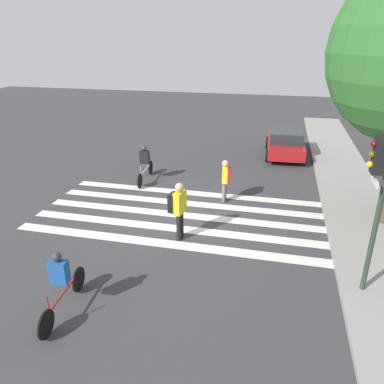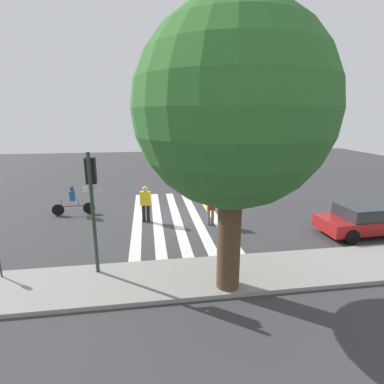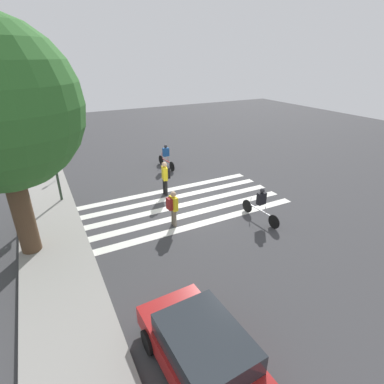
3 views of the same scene
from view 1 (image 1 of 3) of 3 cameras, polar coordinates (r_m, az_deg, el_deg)
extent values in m
plane|color=#38383A|center=(13.42, -1.86, -3.49)|extent=(60.00, 60.00, 0.00)
cube|color=gray|center=(13.37, 25.14, -5.61)|extent=(36.00, 2.50, 0.14)
cube|color=silver|center=(15.21, 0.11, -0.15)|extent=(0.46, 10.00, 0.01)
cube|color=silver|center=(14.31, -0.81, -1.71)|extent=(0.46, 10.00, 0.01)
cube|color=silver|center=(13.41, -1.86, -3.47)|extent=(0.46, 10.00, 0.01)
cube|color=silver|center=(12.54, -3.06, -5.48)|extent=(0.46, 10.00, 0.01)
cube|color=silver|center=(11.69, -4.46, -7.79)|extent=(0.46, 10.00, 0.01)
cylinder|color=#283828|center=(9.52, 26.38, -3.54)|extent=(0.12, 0.12, 4.20)
cube|color=black|center=(8.97, 26.72, 5.09)|extent=(0.32, 0.26, 0.84)
cube|color=silver|center=(9.15, 26.07, 1.52)|extent=(0.60, 0.02, 0.16)
sphere|color=#590F0F|center=(8.88, 25.98, 6.62)|extent=(0.15, 0.15, 0.15)
sphere|color=#59470F|center=(8.93, 25.73, 5.20)|extent=(0.15, 0.15, 0.15)
sphere|color=gold|center=(9.00, 25.48, 3.80)|extent=(0.15, 0.15, 0.15)
cylinder|color=#6B6051|center=(14.51, 5.01, 0.23)|extent=(0.15, 0.15, 0.78)
cylinder|color=#6B6051|center=(14.32, 4.89, -0.08)|extent=(0.15, 0.15, 0.78)
cube|color=yellow|center=(14.16, 5.05, 2.70)|extent=(0.48, 0.26, 0.62)
sphere|color=tan|center=(14.02, 5.11, 4.36)|extent=(0.24, 0.24, 0.24)
cube|color=maroon|center=(14.12, 5.76, 2.61)|extent=(0.36, 0.20, 0.52)
cylinder|color=black|center=(11.85, -1.70, -4.86)|extent=(0.17, 0.17, 0.89)
cylinder|color=black|center=(11.65, -1.99, -5.38)|extent=(0.17, 0.17, 0.89)
cube|color=yellow|center=(11.40, -1.89, -1.59)|extent=(0.55, 0.33, 0.70)
sphere|color=tan|center=(11.20, -1.93, 0.70)|extent=(0.28, 0.28, 0.28)
cube|color=black|center=(11.41, -2.93, -1.57)|extent=(0.42, 0.25, 0.59)
cylinder|color=black|center=(15.77, -7.96, 1.68)|extent=(0.63, 0.08, 0.63)
cylinder|color=black|center=(17.34, -6.32, 3.75)|extent=(0.63, 0.08, 0.63)
cube|color=#B2B2B7|center=(16.49, -7.13, 3.33)|extent=(1.49, 0.14, 0.04)
cylinder|color=#B2B2B7|center=(16.72, -6.87, 4.19)|extent=(0.03, 0.03, 0.32)
cylinder|color=#B2B2B7|center=(15.84, -7.81, 3.22)|extent=(0.03, 0.03, 0.40)
cube|color=black|center=(16.31, -7.23, 5.30)|extent=(0.27, 0.42, 0.55)
sphere|color=#333338|center=(16.19, -7.30, 6.63)|extent=(0.22, 0.22, 0.22)
cylinder|color=black|center=(8.90, -21.36, -18.31)|extent=(0.64, 0.09, 0.63)
cylinder|color=black|center=(9.99, -16.89, -12.62)|extent=(0.64, 0.09, 0.63)
cube|color=maroon|center=(9.32, -19.11, -14.47)|extent=(1.36, 0.14, 0.04)
cylinder|color=maroon|center=(9.43, -18.46, -12.71)|extent=(0.03, 0.03, 0.32)
cylinder|color=maroon|center=(8.80, -21.07, -15.66)|extent=(0.03, 0.03, 0.40)
cube|color=#1E5199|center=(8.99, -19.60, -11.43)|extent=(0.27, 0.42, 0.55)
sphere|color=#333338|center=(8.78, -19.94, -9.29)|extent=(0.22, 0.22, 0.22)
cube|color=maroon|center=(20.52, 13.99, 6.91)|extent=(4.12, 1.97, 0.57)
cube|color=#23282D|center=(20.39, 14.13, 8.41)|extent=(2.29, 1.74, 0.54)
cylinder|color=black|center=(19.46, 16.65, 5.07)|extent=(0.65, 0.23, 0.64)
cylinder|color=black|center=(19.35, 11.47, 5.47)|extent=(0.65, 0.23, 0.64)
cylinder|color=black|center=(21.86, 16.10, 7.03)|extent=(0.65, 0.23, 0.64)
cylinder|color=black|center=(21.76, 11.48, 7.40)|extent=(0.65, 0.23, 0.64)
camera|label=2|loc=(15.68, 63.75, 8.04)|focal=28.00mm
camera|label=3|loc=(23.98, 21.91, 23.77)|focal=28.00mm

